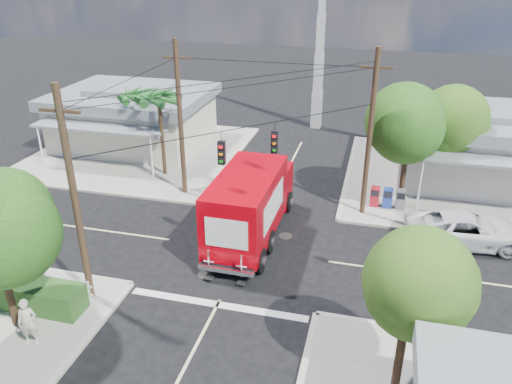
% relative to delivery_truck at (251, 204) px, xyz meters
% --- Properties ---
extents(ground, '(120.00, 120.00, 0.00)m').
position_rel_delivery_truck_xyz_m(ground, '(0.08, -1.33, -1.87)').
color(ground, black).
rests_on(ground, ground).
extents(sidewalk_ne, '(14.12, 14.12, 0.14)m').
position_rel_delivery_truck_xyz_m(sidewalk_ne, '(10.96, 9.55, -1.80)').
color(sidewalk_ne, gray).
rests_on(sidewalk_ne, ground).
extents(sidewalk_nw, '(14.12, 14.12, 0.14)m').
position_rel_delivery_truck_xyz_m(sidewalk_nw, '(-10.80, 9.55, -1.80)').
color(sidewalk_nw, gray).
rests_on(sidewalk_nw, ground).
extents(road_markings, '(32.00, 32.00, 0.01)m').
position_rel_delivery_truck_xyz_m(road_markings, '(0.08, -2.80, -1.87)').
color(road_markings, beige).
rests_on(road_markings, ground).
extents(building_ne, '(11.80, 10.20, 4.50)m').
position_rel_delivery_truck_xyz_m(building_ne, '(12.58, 10.64, 0.45)').
color(building_ne, beige).
rests_on(building_ne, sidewalk_ne).
extents(building_nw, '(10.80, 10.20, 4.30)m').
position_rel_delivery_truck_xyz_m(building_nw, '(-11.92, 11.14, 0.35)').
color(building_nw, beige).
rests_on(building_nw, sidewalk_nw).
extents(radio_tower, '(0.80, 0.80, 17.00)m').
position_rel_delivery_truck_xyz_m(radio_tower, '(0.58, 18.67, 3.77)').
color(radio_tower, silver).
rests_on(radio_tower, ground).
extents(tree_ne_front, '(4.21, 4.14, 6.66)m').
position_rel_delivery_truck_xyz_m(tree_ne_front, '(7.29, 5.43, 2.90)').
color(tree_ne_front, '#422D1C').
rests_on(tree_ne_front, sidewalk_ne).
extents(tree_ne_back, '(3.77, 3.66, 5.82)m').
position_rel_delivery_truck_xyz_m(tree_ne_back, '(9.89, 7.63, 2.32)').
color(tree_ne_back, '#422D1C').
rests_on(tree_ne_back, sidewalk_ne).
extents(tree_se, '(3.67, 3.54, 5.62)m').
position_rel_delivery_truck_xyz_m(tree_se, '(7.09, -8.57, 2.17)').
color(tree_se, '#422D1C').
rests_on(tree_se, sidewalk_se).
extents(palm_nw_front, '(3.01, 3.08, 5.59)m').
position_rel_delivery_truck_xyz_m(palm_nw_front, '(-7.42, 6.17, 3.17)').
color(palm_nw_front, '#422D1C').
rests_on(palm_nw_front, sidewalk_nw).
extents(palm_nw_back, '(3.01, 3.08, 5.19)m').
position_rel_delivery_truck_xyz_m(palm_nw_back, '(-9.42, 7.67, 2.80)').
color(palm_nw_back, '#422D1C').
rests_on(palm_nw_back, sidewalk_nw).
extents(utility_poles, '(12.00, 10.68, 9.00)m').
position_rel_delivery_truck_xyz_m(utility_poles, '(-1.50, 0.28, 2.80)').
color(utility_poles, '#473321').
rests_on(utility_poles, ground).
extents(picket_fence, '(5.94, 0.06, 1.00)m').
position_rel_delivery_truck_xyz_m(picket_fence, '(-7.72, -6.93, -1.19)').
color(picket_fence, silver).
rests_on(picket_fence, sidewalk_sw).
extents(hedge_sw, '(6.20, 1.20, 1.10)m').
position_rel_delivery_truck_xyz_m(hedge_sw, '(-7.92, -7.73, -1.18)').
color(hedge_sw, '#1E4618').
rests_on(hedge_sw, sidewalk_sw).
extents(vending_boxes, '(1.90, 0.50, 1.10)m').
position_rel_delivery_truck_xyz_m(vending_boxes, '(6.58, 4.87, -1.18)').
color(vending_boxes, red).
rests_on(vending_boxes, sidewalk_ne).
extents(delivery_truck, '(2.84, 8.57, 3.68)m').
position_rel_delivery_truck_xyz_m(delivery_truck, '(0.00, 0.00, 0.00)').
color(delivery_truck, black).
rests_on(delivery_truck, ground).
extents(parked_car, '(6.03, 3.44, 1.59)m').
position_rel_delivery_truck_xyz_m(parked_car, '(10.37, 1.99, -1.08)').
color(parked_car, silver).
rests_on(parked_car, ground).
extents(pedestrian, '(0.80, 0.65, 1.88)m').
position_rel_delivery_truck_xyz_m(pedestrian, '(-5.67, -9.58, -0.79)').
color(pedestrian, beige).
rests_on(pedestrian, sidewalk_sw).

